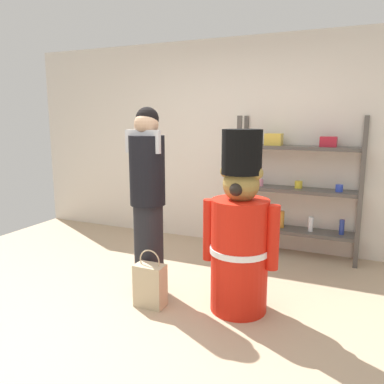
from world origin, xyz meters
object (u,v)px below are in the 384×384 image
at_px(teddy_bear_guard, 240,236).
at_px(shopping_bag, 150,285).
at_px(merchandise_shelf, 297,186).
at_px(person_shopper, 148,199).

xyz_separation_m(teddy_bear_guard, shopping_bag, (-0.72, -0.26, -0.46)).
height_order(merchandise_shelf, teddy_bear_guard, merchandise_shelf).
relative_size(teddy_bear_guard, shopping_bag, 2.98).
bearing_deg(person_shopper, teddy_bear_guard, 1.97).
xyz_separation_m(merchandise_shelf, shopping_bag, (-0.93, -1.84, -0.65)).
relative_size(teddy_bear_guard, person_shopper, 0.89).
bearing_deg(merchandise_shelf, teddy_bear_guard, -97.56).
relative_size(merchandise_shelf, shopping_bag, 3.21).
bearing_deg(person_shopper, merchandise_shelf, 56.43).
relative_size(merchandise_shelf, teddy_bear_guard, 1.07).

